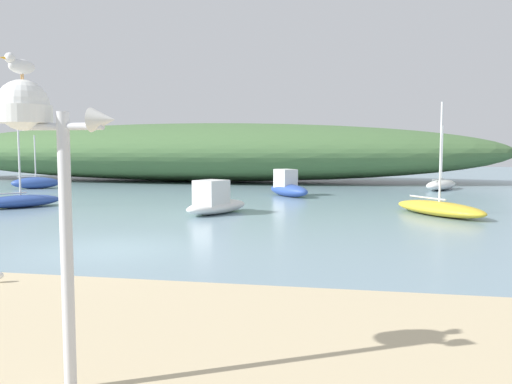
{
  "coord_description": "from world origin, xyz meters",
  "views": [
    {
      "loc": [
        6.08,
        -12.44,
        2.6
      ],
      "look_at": [
        2.23,
        7.64,
        0.85
      ],
      "focal_mm": 37.54,
      "sensor_mm": 36.0,
      "label": 1
    }
  ],
  "objects": [
    {
      "name": "ground_plane",
      "position": [
        0.0,
        0.0,
        0.0
      ],
      "size": [
        120.0,
        120.0,
        0.0
      ],
      "primitive_type": "plane",
      "color": "#7A99A8"
    },
    {
      "name": "distant_hill",
      "position": [
        -5.93,
        26.56,
        2.16
      ],
      "size": [
        45.19,
        11.12,
        4.32
      ],
      "primitive_type": "ellipsoid",
      "color": "#476B3D",
      "rests_on": "ground"
    },
    {
      "name": "mast_structure",
      "position": [
        3.05,
        -7.79,
        2.7
      ],
      "size": [
        1.2,
        0.53,
        3.03
      ],
      "color": "silver",
      "rests_on": "beach_sand"
    },
    {
      "name": "seagull_on_radar",
      "position": [
        2.91,
        -7.8,
        3.37
      ],
      "size": [
        0.24,
        0.32,
        0.24
      ],
      "color": "orange",
      "rests_on": "mast_structure"
    },
    {
      "name": "sailboat_far_left",
      "position": [
        9.1,
        8.5,
        0.28
      ],
      "size": [
        3.69,
        4.37,
        4.24
      ],
      "color": "gold",
      "rests_on": "ground"
    },
    {
      "name": "motorboat_mid_channel",
      "position": [
        2.49,
        15.13,
        0.5
      ],
      "size": [
        2.83,
        3.12,
        1.41
      ],
      "color": "#2D4C9E",
      "rests_on": "ground"
    },
    {
      "name": "sailboat_near_shore",
      "position": [
        10.97,
        20.96,
        0.32
      ],
      "size": [
        2.8,
        3.97,
        3.82
      ],
      "color": "white",
      "rests_on": "ground"
    },
    {
      "name": "sailboat_east_reach",
      "position": [
        -13.41,
        17.27,
        0.37
      ],
      "size": [
        2.92,
        2.37,
        3.27
      ],
      "color": "#2D4C9E",
      "rests_on": "ground"
    },
    {
      "name": "motorboat_west_reach",
      "position": [
        0.67,
        7.39,
        0.46
      ],
      "size": [
        2.44,
        3.45,
        1.31
      ],
      "color": "white",
      "rests_on": "ground"
    },
    {
      "name": "sailboat_inner_mooring",
      "position": [
        -8.05,
        7.94,
        0.28
      ],
      "size": [
        3.02,
        3.42,
        3.67
      ],
      "color": "#2D4C9E",
      "rests_on": "ground"
    }
  ]
}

